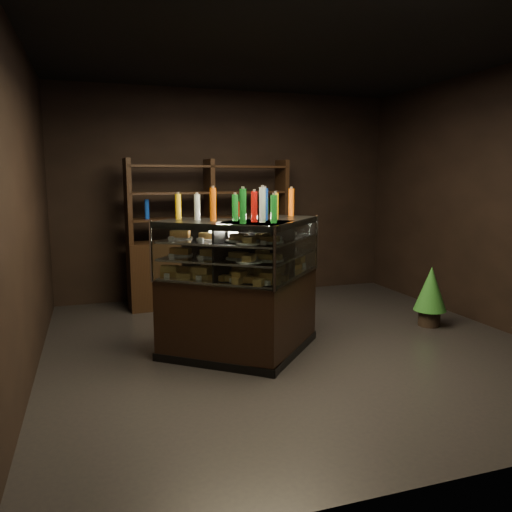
# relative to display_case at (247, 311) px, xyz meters

# --- Properties ---
(ground) EXTENTS (5.00, 5.00, 0.00)m
(ground) POSITION_rel_display_case_xyz_m (0.54, 0.13, -0.46)
(ground) COLOR black
(ground) RESTS_ON ground
(room_shell) EXTENTS (5.02, 5.02, 3.01)m
(room_shell) POSITION_rel_display_case_xyz_m (0.54, 0.13, 1.48)
(room_shell) COLOR black
(room_shell) RESTS_ON ground
(display_case) EXTENTS (1.80, 1.34, 1.36)m
(display_case) POSITION_rel_display_case_xyz_m (0.00, 0.00, 0.00)
(display_case) COLOR black
(display_case) RESTS_ON ground
(food_display) EXTENTS (1.44, 0.95, 0.42)m
(food_display) POSITION_rel_display_case_xyz_m (0.00, -0.01, 0.56)
(food_display) COLOR gold
(food_display) RESTS_ON display_case
(bottles_top) EXTENTS (1.27, 0.81, 0.30)m
(bottles_top) POSITION_rel_display_case_xyz_m (-0.00, 0.00, 1.03)
(bottles_top) COLOR black
(bottles_top) RESTS_ON display_case
(potted_conifer) EXTENTS (0.38, 0.38, 0.81)m
(potted_conifer) POSITION_rel_display_case_xyz_m (2.37, 0.27, 0.01)
(potted_conifer) COLOR black
(potted_conifer) RESTS_ON ground
(back_shelving) EXTENTS (2.27, 0.55, 2.00)m
(back_shelving) POSITION_rel_display_case_xyz_m (0.14, 2.18, 0.15)
(back_shelving) COLOR black
(back_shelving) RESTS_ON ground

